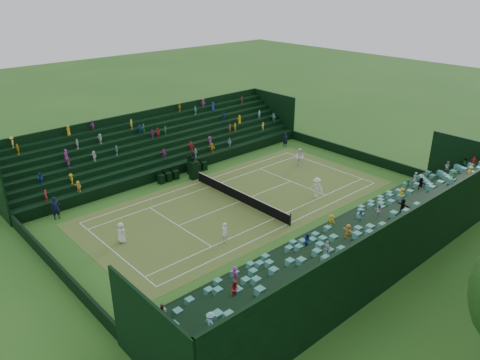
{
  "coord_description": "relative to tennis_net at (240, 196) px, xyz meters",
  "views": [
    {
      "loc": [
        26.72,
        -23.97,
        17.64
      ],
      "look_at": [
        0.0,
        0.0,
        2.0
      ],
      "focal_mm": 35.0,
      "sensor_mm": 36.0,
      "label": 1
    }
  ],
  "objects": [
    {
      "name": "south_grandstand",
      "position": [
        -12.66,
        0.0,
        1.02
      ],
      "size": [
        6.6,
        32.0,
        4.9
      ],
      "color": "black",
      "rests_on": "ground"
    },
    {
      "name": "player_far_east",
      "position": [
        3.77,
        5.54,
        0.38
      ],
      "size": [
        1.28,
        0.9,
        1.81
      ],
      "primitive_type": "imported",
      "rotation": [
        0.0,
        0.0,
        0.2
      ],
      "color": "white",
      "rests_on": "ground"
    },
    {
      "name": "player_near_west",
      "position": [
        -0.7,
        -10.82,
        0.27
      ],
      "size": [
        0.9,
        0.74,
        1.59
      ],
      "primitive_type": "imported",
      "rotation": [
        0.0,
        0.0,
        3.49
      ],
      "color": "white",
      "rests_on": "ground"
    },
    {
      "name": "perimeter_wall_west",
      "position": [
        -8.48,
        0.0,
        -0.03
      ],
      "size": [
        0.2,
        31.77,
        1.0
      ],
      "primitive_type": "cube",
      "color": "black",
      "rests_on": "ground"
    },
    {
      "name": "perimeter_wall_east",
      "position": [
        8.48,
        0.0,
        -0.03
      ],
      "size": [
        0.2,
        31.77,
        1.0
      ],
      "primitive_type": "cube",
      "color": "black",
      "rests_on": "ground"
    },
    {
      "name": "player_near_east",
      "position": [
        4.24,
        -5.26,
        0.27
      ],
      "size": [
        0.64,
        0.49,
        1.59
      ],
      "primitive_type": "imported",
      "rotation": [
        0.0,
        0.0,
        3.34
      ],
      "color": "white",
      "rests_on": "ground"
    },
    {
      "name": "ground",
      "position": [
        0.0,
        0.0,
        -0.53
      ],
      "size": [
        160.0,
        160.0,
        0.0
      ],
      "primitive_type": "plane",
      "color": "#27601E",
      "rests_on": "ground"
    },
    {
      "name": "line_judge_north",
      "position": [
        -7.07,
        13.21,
        0.27
      ],
      "size": [
        0.59,
        0.69,
        1.59
      ],
      "primitive_type": "imported",
      "rotation": [
        0.0,
        0.0,
        1.15
      ],
      "color": "black",
      "rests_on": "ground"
    },
    {
      "name": "player_far_west",
      "position": [
        -2.05,
        9.95,
        0.4
      ],
      "size": [
        1.05,
        0.91,
        1.85
      ],
      "primitive_type": "imported",
      "rotation": [
        0.0,
        0.0,
        0.25
      ],
      "color": "white",
      "rests_on": "ground"
    },
    {
      "name": "line_judge_south",
      "position": [
        -7.4,
        -12.86,
        0.41
      ],
      "size": [
        0.51,
        0.72,
        1.88
      ],
      "primitive_type": "imported",
      "rotation": [
        0.0,
        0.0,
        1.49
      ],
      "color": "black",
      "rests_on": "ground"
    },
    {
      "name": "umpire_chair",
      "position": [
        -6.57,
        -0.01,
        0.6
      ],
      "size": [
        0.84,
        0.84,
        2.64
      ],
      "color": "black",
      "rests_on": "ground"
    },
    {
      "name": "perimeter_wall_south",
      "position": [
        0.0,
        -15.88,
        -0.03
      ],
      "size": [
        17.17,
        0.2,
        1.0
      ],
      "primitive_type": "cube",
      "color": "black",
      "rests_on": "ground"
    },
    {
      "name": "court_surface",
      "position": [
        0.0,
        0.0,
        -0.52
      ],
      "size": [
        12.97,
        26.77,
        0.01
      ],
      "primitive_type": "cube",
      "color": "#3B7226",
      "rests_on": "ground"
    },
    {
      "name": "perimeter_wall_north",
      "position": [
        0.0,
        15.88,
        -0.03
      ],
      "size": [
        17.17,
        0.2,
        1.0
      ],
      "primitive_type": "cube",
      "color": "black",
      "rests_on": "ground"
    },
    {
      "name": "north_grandstand",
      "position": [
        12.66,
        0.0,
        1.02
      ],
      "size": [
        6.6,
        32.0,
        4.9
      ],
      "color": "black",
      "rests_on": "ground"
    },
    {
      "name": "tennis_net",
      "position": [
        0.0,
        0.0,
        0.0
      ],
      "size": [
        11.67,
        0.1,
        1.06
      ],
      "color": "black",
      "rests_on": "ground"
    },
    {
      "name": "courtside_chairs",
      "position": [
        -7.73,
        -0.4,
        -0.06
      ],
      "size": [
        0.57,
        5.53,
        1.23
      ],
      "color": "black",
      "rests_on": "ground"
    }
  ]
}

